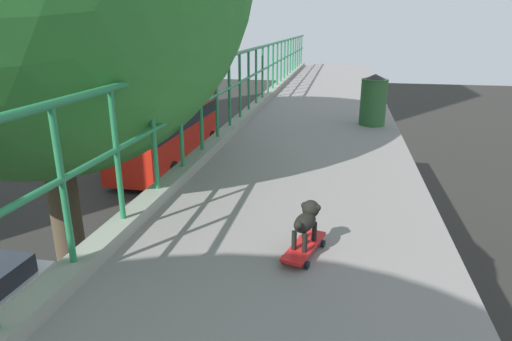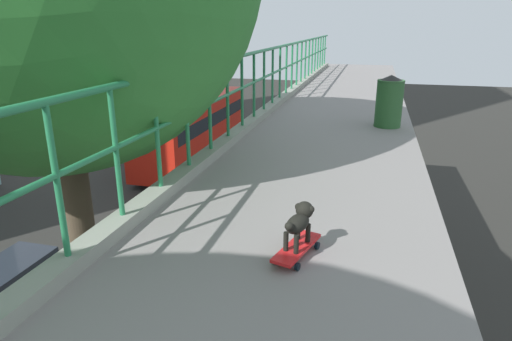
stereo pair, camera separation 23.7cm
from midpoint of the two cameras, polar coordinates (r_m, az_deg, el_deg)
The scene contains 4 objects.
city_bus at distance 24.91m, azimuth -11.43°, elevation 5.52°, with size 2.73×10.56×3.51m.
toy_skateboard at distance 3.24m, azimuth 4.13°, elevation -9.88°, with size 0.30×0.56×0.08m.
small_dog at distance 3.18m, azimuth 4.47°, elevation -6.30°, with size 0.20×0.37×0.30m.
litter_bin at distance 7.49m, azimuth 14.11°, elevation 8.95°, with size 0.43×0.43×0.83m.
Camera 1 is at (1.43, -0.55, 7.43)m, focal length 30.86 mm.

